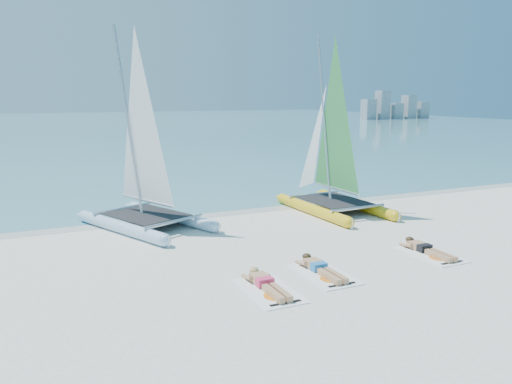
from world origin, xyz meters
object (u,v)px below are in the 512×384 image
(towel_a, at_px, (269,290))
(sunbather_b, at_px, (320,267))
(catamaran_blue, at_px, (142,166))
(sunbather_a, at_px, (266,283))
(towel_c, at_px, (430,254))
(sunbather_c, at_px, (425,248))
(catamaran_yellow, at_px, (328,154))
(towel_b, at_px, (324,274))

(towel_a, bearing_deg, sunbather_b, 19.46)
(towel_a, bearing_deg, catamaran_blue, 101.43)
(catamaran_blue, bearing_deg, sunbather_a, -102.49)
(catamaran_blue, height_order, towel_c, catamaran_blue)
(towel_a, bearing_deg, sunbather_c, 7.93)
(catamaran_yellow, bearing_deg, towel_b, -125.12)
(towel_a, height_order, sunbather_b, sunbather_b)
(catamaran_blue, relative_size, catamaran_yellow, 1.00)
(catamaran_yellow, distance_m, towel_a, 8.48)
(sunbather_b, relative_size, sunbather_c, 1.00)
(catamaran_blue, bearing_deg, sunbather_b, -88.09)
(catamaran_blue, relative_size, towel_b, 3.53)
(towel_a, relative_size, sunbather_b, 1.07)
(catamaran_blue, distance_m, towel_a, 6.89)
(sunbather_b, bearing_deg, towel_b, -90.00)
(catamaran_yellow, xyz_separation_m, sunbather_c, (-0.39, -5.57, -1.93))
(towel_a, xyz_separation_m, towel_c, (4.95, 0.50, 0.00))
(sunbather_c, bearing_deg, sunbather_a, -174.26)
(towel_c, bearing_deg, sunbather_a, -176.47)
(towel_b, xyz_separation_m, towel_c, (3.35, 0.13, 0.00))
(catamaran_blue, height_order, sunbather_c, catamaran_blue)
(towel_c, height_order, sunbather_c, sunbather_c)
(sunbather_a, distance_m, sunbather_c, 4.98)
(sunbather_a, xyz_separation_m, sunbather_c, (4.95, 0.50, 0.00))
(towel_c, bearing_deg, catamaran_yellow, 86.10)
(catamaran_blue, height_order, towel_a, catamaran_blue)
(catamaran_yellow, relative_size, sunbather_b, 3.77)
(sunbather_a, height_order, towel_b, sunbather_a)
(towel_a, xyz_separation_m, towel_b, (1.60, 0.37, 0.00))
(towel_c, bearing_deg, towel_a, -174.26)
(catamaran_blue, height_order, sunbather_b, catamaran_blue)
(catamaran_blue, bearing_deg, towel_a, -102.83)
(catamaran_blue, distance_m, sunbather_b, 6.84)
(catamaran_yellow, xyz_separation_m, sunbather_b, (-3.75, -5.70, -1.93))
(towel_c, distance_m, sunbather_c, 0.22)
(sunbather_b, relative_size, towel_c, 0.93)
(catamaran_blue, distance_m, sunbather_a, 6.68)
(towel_a, relative_size, sunbather_c, 1.07)
(catamaran_yellow, distance_m, towel_c, 6.13)
(towel_a, height_order, sunbather_a, sunbather_a)
(catamaran_blue, height_order, sunbather_a, catamaran_blue)
(catamaran_blue, bearing_deg, sunbather_c, -67.03)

